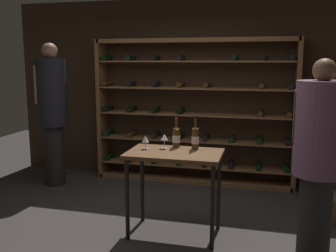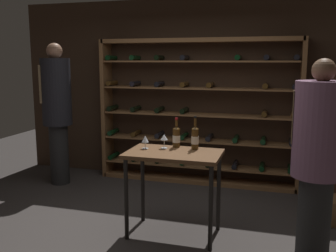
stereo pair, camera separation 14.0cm
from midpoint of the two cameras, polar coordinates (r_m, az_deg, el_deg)
ground_plane at (r=4.32m, az=-3.24°, el=-15.38°), size 10.09×10.09×0.00m
back_wall at (r=5.91m, az=2.62°, el=5.24°), size 5.65×0.10×2.74m
wine_rack at (r=5.72m, az=2.99°, el=1.96°), size 2.98×0.32×2.14m
tasting_table at (r=3.99m, az=-0.04°, el=-5.57°), size 0.97×0.59×0.90m
person_guest_blue_shirt at (r=5.84m, az=-17.44°, el=2.63°), size 0.42×0.42×2.08m
person_bystander_red_print at (r=3.72m, az=20.49°, el=-3.52°), size 0.47×0.46×1.85m
wine_crate at (r=4.93m, az=22.94°, el=-11.11°), size 0.55×0.45×0.28m
wine_bottle_amber_reserve at (r=4.17m, az=0.28°, el=-1.58°), size 0.08×0.08×0.32m
wine_bottle_gold_foil at (r=4.08m, az=3.08°, el=-1.70°), size 0.08×0.08×0.35m
wine_glass_stemmed_left at (r=4.09m, az=-4.36°, el=-2.03°), size 0.08×0.08×0.14m
wine_glass_stemmed_center at (r=4.10m, az=-1.53°, el=-1.77°), size 0.08×0.08×0.15m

